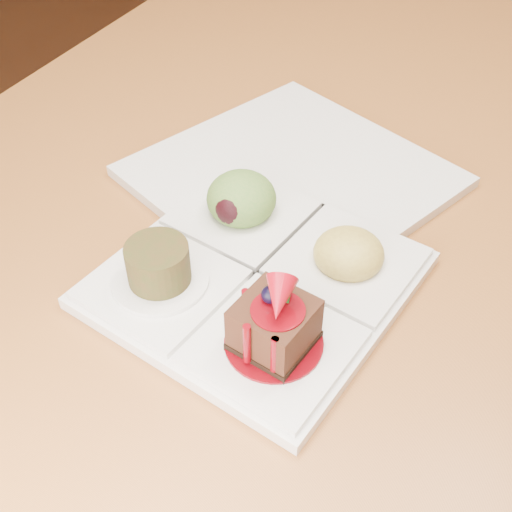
% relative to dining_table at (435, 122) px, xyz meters
% --- Properties ---
extents(ground, '(6.00, 6.00, 0.00)m').
position_rel_dining_table_xyz_m(ground, '(0.00, 0.00, -0.68)').
color(ground, '#512C17').
extents(dining_table, '(1.00, 1.80, 0.75)m').
position_rel_dining_table_xyz_m(dining_table, '(0.00, 0.00, 0.00)').
color(dining_table, '#A2612A').
rests_on(dining_table, ground).
extents(sampler_plate, '(0.28, 0.28, 0.10)m').
position_rel_dining_table_xyz_m(sampler_plate, '(-0.06, -0.45, 0.09)').
color(sampler_plate, silver).
rests_on(sampler_plate, dining_table).
extents(second_plate, '(0.36, 0.36, 0.01)m').
position_rel_dining_table_xyz_m(second_plate, '(-0.09, -0.30, 0.07)').
color(second_plate, silver).
rests_on(second_plate, dining_table).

